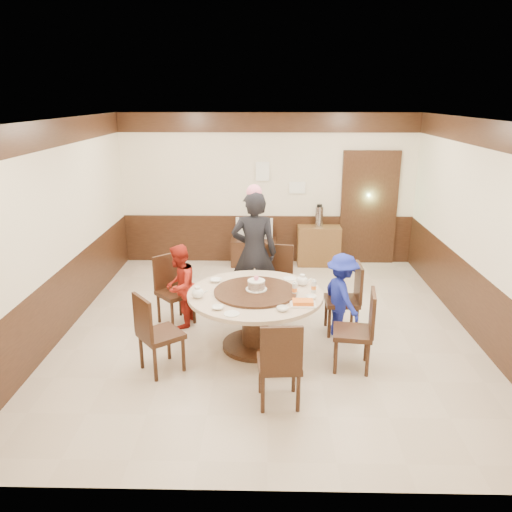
{
  "coord_description": "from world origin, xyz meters",
  "views": [
    {
      "loc": [
        -0.02,
        -6.29,
        3.08
      ],
      "look_at": [
        -0.15,
        -0.14,
        1.1
      ],
      "focal_mm": 35.0,
      "sensor_mm": 36.0,
      "label": 1
    }
  ],
  "objects_px": {
    "shrimp_platter": "(303,303)",
    "thermos": "(319,217)",
    "person_blue": "(342,296)",
    "birthday_cake": "(256,285)",
    "person_red": "(179,286)",
    "banquet_table": "(255,309)",
    "television": "(254,229)",
    "person_standing": "(254,253)",
    "side_cabinet": "(319,246)",
    "tv_stand": "(254,252)"
  },
  "relations": [
    {
      "from": "shrimp_platter",
      "to": "thermos",
      "type": "height_order",
      "value": "thermos"
    },
    {
      "from": "person_blue",
      "to": "birthday_cake",
      "type": "xyz_separation_m",
      "value": [
        -1.12,
        -0.3,
        0.27
      ]
    },
    {
      "from": "person_red",
      "to": "person_blue",
      "type": "relative_size",
      "value": 1.02
    },
    {
      "from": "banquet_table",
      "to": "person_blue",
      "type": "relative_size",
      "value": 1.46
    },
    {
      "from": "person_red",
      "to": "shrimp_platter",
      "type": "distance_m",
      "value": 1.91
    },
    {
      "from": "television",
      "to": "thermos",
      "type": "bearing_deg",
      "value": -172.51
    },
    {
      "from": "person_standing",
      "to": "thermos",
      "type": "distance_m",
      "value": 2.46
    },
    {
      "from": "person_red",
      "to": "person_blue",
      "type": "bearing_deg",
      "value": 92.63
    },
    {
      "from": "person_red",
      "to": "birthday_cake",
      "type": "xyz_separation_m",
      "value": [
        1.07,
        -0.58,
        0.26
      ]
    },
    {
      "from": "television",
      "to": "person_standing",
      "type": "bearing_deg",
      "value": 97.72
    },
    {
      "from": "side_cabinet",
      "to": "tv_stand",
      "type": "bearing_deg",
      "value": -178.6
    },
    {
      "from": "person_red",
      "to": "tv_stand",
      "type": "xyz_separation_m",
      "value": [
        0.95,
        2.68,
        -0.34
      ]
    },
    {
      "from": "shrimp_platter",
      "to": "banquet_table",
      "type": "bearing_deg",
      "value": 146.18
    },
    {
      "from": "birthday_cake",
      "to": "shrimp_platter",
      "type": "distance_m",
      "value": 0.69
    },
    {
      "from": "person_blue",
      "to": "tv_stand",
      "type": "distance_m",
      "value": 3.22
    },
    {
      "from": "person_blue",
      "to": "television",
      "type": "relative_size",
      "value": 1.65
    },
    {
      "from": "person_blue",
      "to": "side_cabinet",
      "type": "distance_m",
      "value": 3.0
    },
    {
      "from": "tv_stand",
      "to": "television",
      "type": "xyz_separation_m",
      "value": [
        0.0,
        0.0,
        0.45
      ]
    },
    {
      "from": "television",
      "to": "thermos",
      "type": "xyz_separation_m",
      "value": [
        1.22,
        0.03,
        0.24
      ]
    },
    {
      "from": "television",
      "to": "side_cabinet",
      "type": "bearing_deg",
      "value": -172.53
    },
    {
      "from": "person_red",
      "to": "television",
      "type": "bearing_deg",
      "value": 170.34
    },
    {
      "from": "person_standing",
      "to": "birthday_cake",
      "type": "relative_size",
      "value": 6.81
    },
    {
      "from": "birthday_cake",
      "to": "television",
      "type": "bearing_deg",
      "value": 92.03
    },
    {
      "from": "banquet_table",
      "to": "birthday_cake",
      "type": "height_order",
      "value": "birthday_cake"
    },
    {
      "from": "television",
      "to": "tv_stand",
      "type": "bearing_deg",
      "value": -0.0
    },
    {
      "from": "person_red",
      "to": "shrimp_platter",
      "type": "xyz_separation_m",
      "value": [
        1.62,
        -0.99,
        0.19
      ]
    },
    {
      "from": "thermos",
      "to": "person_red",
      "type": "bearing_deg",
      "value": -128.68
    },
    {
      "from": "birthday_cake",
      "to": "television",
      "type": "distance_m",
      "value": 3.27
    },
    {
      "from": "person_standing",
      "to": "thermos",
      "type": "bearing_deg",
      "value": -116.01
    },
    {
      "from": "shrimp_platter",
      "to": "television",
      "type": "bearing_deg",
      "value": 100.33
    },
    {
      "from": "banquet_table",
      "to": "person_standing",
      "type": "distance_m",
      "value": 1.2
    },
    {
      "from": "shrimp_platter",
      "to": "side_cabinet",
      "type": "distance_m",
      "value": 3.76
    },
    {
      "from": "thermos",
      "to": "birthday_cake",
      "type": "bearing_deg",
      "value": -108.48
    },
    {
      "from": "birthday_cake",
      "to": "television",
      "type": "height_order",
      "value": "birthday_cake"
    },
    {
      "from": "person_red",
      "to": "birthday_cake",
      "type": "bearing_deg",
      "value": 71.32
    },
    {
      "from": "banquet_table",
      "to": "person_red",
      "type": "height_order",
      "value": "person_red"
    },
    {
      "from": "tv_stand",
      "to": "side_cabinet",
      "type": "bearing_deg",
      "value": 1.4
    },
    {
      "from": "television",
      "to": "thermos",
      "type": "height_order",
      "value": "thermos"
    },
    {
      "from": "banquet_table",
      "to": "thermos",
      "type": "bearing_deg",
      "value": 71.48
    },
    {
      "from": "person_blue",
      "to": "shrimp_platter",
      "type": "bearing_deg",
      "value": 120.62
    },
    {
      "from": "tv_stand",
      "to": "television",
      "type": "distance_m",
      "value": 0.45
    },
    {
      "from": "side_cabinet",
      "to": "thermos",
      "type": "xyz_separation_m",
      "value": [
        -0.01,
        0.0,
        0.56
      ]
    },
    {
      "from": "shrimp_platter",
      "to": "tv_stand",
      "type": "bearing_deg",
      "value": 100.33
    },
    {
      "from": "person_blue",
      "to": "television",
      "type": "distance_m",
      "value": 3.21
    },
    {
      "from": "person_standing",
      "to": "side_cabinet",
      "type": "xyz_separation_m",
      "value": [
        1.17,
        2.18,
        -0.53
      ]
    },
    {
      "from": "banquet_table",
      "to": "person_red",
      "type": "bearing_deg",
      "value": 149.96
    },
    {
      "from": "banquet_table",
      "to": "birthday_cake",
      "type": "bearing_deg",
      "value": 67.59
    },
    {
      "from": "person_red",
      "to": "person_blue",
      "type": "distance_m",
      "value": 2.2
    },
    {
      "from": "person_red",
      "to": "side_cabinet",
      "type": "bearing_deg",
      "value": 151.07
    },
    {
      "from": "shrimp_platter",
      "to": "tv_stand",
      "type": "distance_m",
      "value": 3.77
    }
  ]
}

